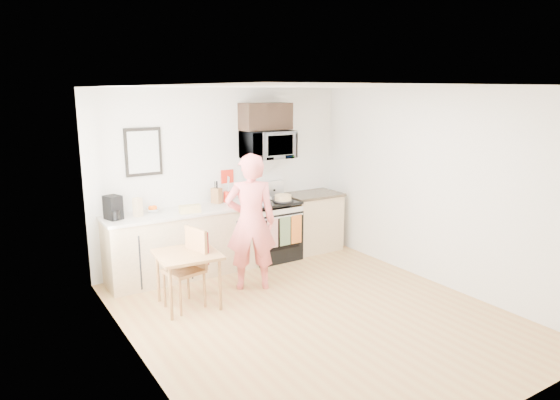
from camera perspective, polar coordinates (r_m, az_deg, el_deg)
floor at (r=6.00m, az=3.81°, el=-12.88°), size 4.60×4.60×0.00m
back_wall at (r=7.51m, az=-6.44°, el=2.68°), size 4.00×0.04×2.60m
front_wall at (r=4.03m, az=23.86°, el=-6.93°), size 4.00×0.04×2.60m
left_wall at (r=4.70m, az=-16.10°, el=-3.63°), size 0.04×4.60×2.60m
right_wall at (r=6.92m, az=17.48°, el=1.34°), size 0.04×4.60×2.60m
ceiling at (r=5.42m, az=4.21°, el=12.80°), size 4.00×4.60×0.04m
window at (r=5.41m, az=-18.30°, el=1.02°), size 0.06×1.40×1.50m
cabinet_left at (r=7.13m, az=-11.02°, el=-5.04°), size 2.10×0.60×0.90m
countertop_left at (r=7.00m, az=-11.18°, el=-1.37°), size 2.14×0.64×0.04m
cabinet_right at (r=8.16m, az=3.71°, el=-2.59°), size 0.84×0.60×0.90m
countertop_right at (r=8.05m, az=3.76°, el=0.64°), size 0.88×0.64×0.04m
range at (r=7.72m, az=-1.01°, el=-3.56°), size 0.76×0.70×1.16m
microwave at (r=7.55m, az=-1.46°, el=6.33°), size 0.76×0.51×0.42m
upper_cabinet at (r=7.56m, az=-1.66°, el=9.53°), size 0.76×0.35×0.40m
wall_art at (r=6.99m, az=-15.36°, el=5.32°), size 0.50×0.04×0.65m
wall_trivet at (r=7.52m, az=-6.05°, el=2.70°), size 0.20×0.02×0.20m
person at (r=6.45m, az=-3.35°, el=-2.54°), size 0.77×0.66×1.79m
dining_table at (r=6.09m, az=-10.54°, el=-6.67°), size 0.71×0.71×0.67m
chair at (r=6.12m, az=-9.95°, el=-6.33°), size 0.52×0.48×0.95m
knife_block at (r=7.36m, az=-7.25°, el=0.50°), size 0.15×0.17×0.23m
utensil_crock at (r=7.41m, az=-5.99°, el=0.93°), size 0.13×0.13×0.38m
fruit_bowl at (r=7.01m, az=-14.32°, el=-1.05°), size 0.24×0.24×0.09m
milk_carton at (r=6.80m, az=-15.95°, el=-0.79°), size 0.12×0.12×0.25m
coffee_maker at (r=6.73m, az=-18.51°, el=-0.91°), size 0.23×0.28×0.31m
bread_bag at (r=6.86m, az=-10.26°, el=-1.01°), size 0.30×0.18×0.10m
cake at (r=7.50m, az=0.35°, el=0.20°), size 0.30×0.30×0.10m
kettle at (r=7.55m, az=-3.37°, el=0.69°), size 0.19×0.19×0.24m
pot at (r=7.31m, az=-1.76°, el=-0.09°), size 0.21×0.35×0.10m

